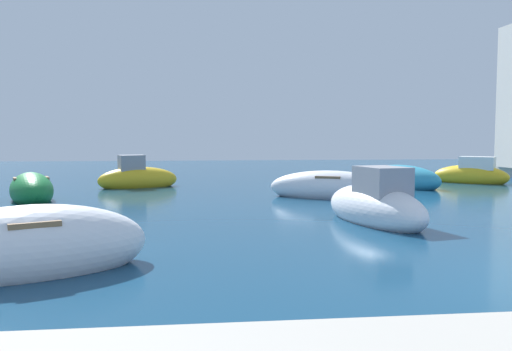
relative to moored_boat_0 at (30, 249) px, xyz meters
The scene contains 7 objects.
moored_boat_0 is the anchor object (origin of this frame).
moored_boat_2 13.68m from the moored_boat_0, 89.68° to the left, with size 3.48×2.28×1.56m.
moored_boat_3 7.83m from the moored_boat_0, 30.39° to the left, with size 2.11×3.98×1.62m.
moored_boat_4 20.36m from the moored_boat_0, 43.78° to the left, with size 3.22×2.92×1.42m.
moored_boat_5 11.54m from the moored_boat_0, 52.75° to the left, with size 4.37×3.01×1.19m.
moored_boat_7 9.90m from the moored_boat_0, 106.63° to the left, with size 2.40×3.52×1.18m.
moored_boat_8 16.41m from the moored_boat_0, 49.14° to the left, with size 3.12×3.69×1.19m.
Camera 1 is at (-5.85, -6.31, 2.05)m, focal length 36.99 mm.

